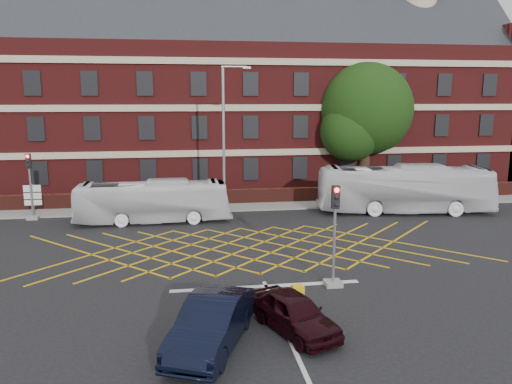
{
  "coord_description": "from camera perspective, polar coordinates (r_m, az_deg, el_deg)",
  "views": [
    {
      "loc": [
        -3.28,
        -23.02,
        7.8
      ],
      "look_at": [
        0.31,
        1.5,
        3.08
      ],
      "focal_mm": 35.0,
      "sensor_mm": 36.0,
      "label": 1
    }
  ],
  "objects": [
    {
      "name": "far_pavement",
      "position": [
        36.01,
        -2.91,
        -1.65
      ],
      "size": [
        60.0,
        3.0,
        0.12
      ],
      "primitive_type": "cube",
      "color": "slate",
      "rests_on": "ground"
    },
    {
      "name": "box_junction_hatching",
      "position": [
        26.41,
        -0.82,
        -6.39
      ],
      "size": [
        8.22,
        8.22,
        0.02
      ],
      "primitive_type": "cube",
      "rotation": [
        0.0,
        0.0,
        0.79
      ],
      "color": "#CC990C",
      "rests_on": "ground"
    },
    {
      "name": "traffic_light_near",
      "position": [
        21.02,
        8.92,
        -6.04
      ],
      "size": [
        0.7,
        0.7,
        4.27
      ],
      "color": "slate",
      "rests_on": "ground"
    },
    {
      "name": "victorian_building",
      "position": [
        45.15,
        -3.92,
        10.8
      ],
      "size": [
        51.0,
        12.17,
        20.4
      ],
      "color": "#581616",
      "rests_on": "ground"
    },
    {
      "name": "car_navy",
      "position": [
        16.33,
        -5.11,
        -14.7
      ],
      "size": [
        3.33,
        5.08,
        1.58
      ],
      "primitive_type": "imported",
      "rotation": [
        0.0,
        0.0,
        -0.38
      ],
      "color": "black",
      "rests_on": "ground"
    },
    {
      "name": "direction_signs",
      "position": [
        36.04,
        -24.15,
        -0.44
      ],
      "size": [
        1.1,
        0.16,
        2.2
      ],
      "color": "gray",
      "rests_on": "ground"
    },
    {
      "name": "bus_left",
      "position": [
        32.1,
        -11.72,
        -1.07
      ],
      "size": [
        9.61,
        2.29,
        2.67
      ],
      "primitive_type": "imported",
      "rotation": [
        0.0,
        0.0,
        1.58
      ],
      "color": "white",
      "rests_on": "ground"
    },
    {
      "name": "traffic_light_far",
      "position": [
        35.23,
        -24.31,
        -0.05
      ],
      "size": [
        0.7,
        0.7,
        4.27
      ],
      "color": "slate",
      "rests_on": "ground"
    },
    {
      "name": "car_maroon",
      "position": [
        17.32,
        4.45,
        -13.62
      ],
      "size": [
        2.88,
        4.17,
        1.32
      ],
      "primitive_type": "imported",
      "rotation": [
        0.0,
        0.0,
        0.38
      ],
      "color": "black",
      "rests_on": "ground"
    },
    {
      "name": "deciduous_tree",
      "position": [
        41.46,
        12.39,
        8.51
      ],
      "size": [
        7.63,
        7.41,
        10.56
      ],
      "color": "black",
      "rests_on": "ground"
    },
    {
      "name": "street_lamp",
      "position": [
        32.37,
        -3.57,
        2.98
      ],
      "size": [
        2.25,
        1.0,
        9.74
      ],
      "color": "slate",
      "rests_on": "ground"
    },
    {
      "name": "centre_line",
      "position": [
        15.52,
        5.34,
        -19.4
      ],
      "size": [
        0.15,
        14.0,
        0.02
      ],
      "primitive_type": "cube",
      "color": "silver",
      "rests_on": "ground"
    },
    {
      "name": "ground",
      "position": [
        24.52,
        -0.2,
        -7.77
      ],
      "size": [
        120.0,
        120.0,
        0.0
      ],
      "primitive_type": "plane",
      "color": "black",
      "rests_on": "ground"
    },
    {
      "name": "utility_cabinet",
      "position": [
        19.09,
        4.81,
        -11.9
      ],
      "size": [
        0.42,
        0.39,
        0.91
      ],
      "primitive_type": "cube",
      "color": "#E5B20D",
      "rests_on": "ground"
    },
    {
      "name": "bus_right",
      "position": [
        35.54,
        16.62,
        0.34
      ],
      "size": [
        12.04,
        4.48,
        3.27
      ],
      "primitive_type": "imported",
      "rotation": [
        0.0,
        0.0,
        1.42
      ],
      "color": "silver",
      "rests_on": "ground"
    },
    {
      "name": "boundary_wall",
      "position": [
        36.89,
        -3.06,
        -0.57
      ],
      "size": [
        56.0,
        0.5,
        1.1
      ],
      "primitive_type": "cube",
      "color": "#491A13",
      "rests_on": "ground"
    },
    {
      "name": "stop_line",
      "position": [
        21.27,
        1.15,
        -10.71
      ],
      "size": [
        8.0,
        0.3,
        0.02
      ],
      "primitive_type": "cube",
      "color": "silver",
      "rests_on": "ground"
    }
  ]
}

